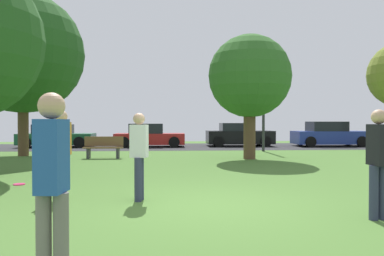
{
  "coord_description": "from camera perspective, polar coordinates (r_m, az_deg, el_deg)",
  "views": [
    {
      "loc": [
        -0.84,
        -6.89,
        1.54
      ],
      "look_at": [
        0.0,
        5.93,
        1.31
      ],
      "focal_mm": 35.46,
      "sensor_mm": 36.0,
      "label": 1
    }
  ],
  "objects": [
    {
      "name": "person_walking",
      "position": [
        6.6,
        26.24,
        -4.14
      ],
      "size": [
        0.3,
        0.35,
        1.73
      ],
      "rotation": [
        0.0,
        0.0,
        1.71
      ],
      "color": "#2D334C",
      "rests_on": "ground_plane"
    },
    {
      "name": "parked_car_green",
      "position": [
        24.11,
        -19.76,
        -1.23
      ],
      "size": [
        4.34,
        2.03,
        1.34
      ],
      "color": "#195633",
      "rests_on": "ground_plane"
    },
    {
      "name": "frisbee_disc",
      "position": [
        10.18,
        -24.56,
        -7.7
      ],
      "size": [
        0.27,
        0.27,
        0.03
      ],
      "primitive_type": "cylinder",
      "color": "#EA2D6B",
      "rests_on": "ground_plane"
    },
    {
      "name": "ground_plane",
      "position": [
        7.11,
        3.2,
        -11.5
      ],
      "size": [
        44.0,
        44.0,
        0.0
      ],
      "primitive_type": "plane",
      "color": "#47702D"
    },
    {
      "name": "street_lamp_post",
      "position": [
        19.72,
        10.7,
        3.07
      ],
      "size": [
        0.14,
        0.14,
        4.5
      ],
      "primitive_type": "cylinder",
      "color": "#2D2D33",
      "rests_on": "ground_plane"
    },
    {
      "name": "parked_car_red",
      "position": [
        23.0,
        -6.5,
        -1.24
      ],
      "size": [
        4.15,
        1.96,
        1.39
      ],
      "color": "#B21E1E",
      "rests_on": "ground_plane"
    },
    {
      "name": "parked_car_black",
      "position": [
        23.73,
        7.08,
        -1.1
      ],
      "size": [
        4.06,
        2.06,
        1.43
      ],
      "color": "black",
      "rests_on": "ground_plane"
    },
    {
      "name": "road_strip",
      "position": [
        22.95,
        -1.65,
        -2.81
      ],
      "size": [
        44.0,
        6.4,
        0.01
      ],
      "primitive_type": "cube",
      "color": "#28282B",
      "rests_on": "ground_plane"
    },
    {
      "name": "park_bench",
      "position": [
        16.16,
        -13.16,
        -2.82
      ],
      "size": [
        1.6,
        0.45,
        0.9
      ],
      "rotation": [
        0.0,
        0.0,
        3.14
      ],
      "color": "brown",
      "rests_on": "ground_plane"
    },
    {
      "name": "person_catcher",
      "position": [
        8.01,
        -19.02,
        -3.04
      ],
      "size": [
        0.36,
        0.3,
        1.76
      ],
      "rotation": [
        0.0,
        0.0,
        -0.21
      ],
      "color": "gray",
      "rests_on": "ground_plane"
    },
    {
      "name": "oak_tree_left",
      "position": [
        15.73,
        8.67,
        7.62
      ],
      "size": [
        3.37,
        3.37,
        5.07
      ],
      "color": "brown",
      "rests_on": "ground_plane"
    },
    {
      "name": "person_bystander",
      "position": [
        3.7,
        -20.31,
        -7.32
      ],
      "size": [
        0.3,
        0.34,
        1.8
      ],
      "rotation": [
        0.0,
        0.0,
        1.47
      ],
      "color": "slate",
      "rests_on": "ground_plane"
    },
    {
      "name": "person_thrower",
      "position": [
        7.42,
        -7.96,
        -3.61
      ],
      "size": [
        0.36,
        0.3,
        1.7
      ],
      "rotation": [
        0.0,
        0.0,
        2.93
      ],
      "color": "#2D334C",
      "rests_on": "ground_plane"
    },
    {
      "name": "birch_tree_lone",
      "position": [
        18.65,
        -24.12,
        10.23
      ],
      "size": [
        5.33,
        5.33,
        7.23
      ],
      "color": "brown",
      "rests_on": "ground_plane"
    },
    {
      "name": "parked_car_blue",
      "position": [
        24.87,
        19.93,
        -0.99
      ],
      "size": [
        4.48,
        2.0,
        1.52
      ],
      "color": "#233893",
      "rests_on": "ground_plane"
    }
  ]
}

